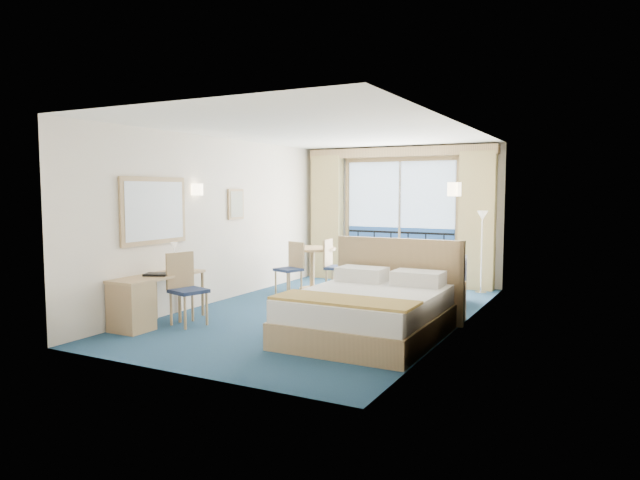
{
  "coord_description": "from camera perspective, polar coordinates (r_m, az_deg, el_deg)",
  "views": [
    {
      "loc": [
        3.83,
        -7.55,
        1.84
      ],
      "look_at": [
        -0.21,
        0.2,
        1.07
      ],
      "focal_mm": 32.0,
      "sensor_mm": 36.0,
      "label": 1
    }
  ],
  "objects": [
    {
      "name": "floor",
      "position": [
        8.66,
        0.65,
        -7.25
      ],
      "size": [
        6.5,
        6.5,
        0.0
      ],
      "primitive_type": "plane",
      "color": "navy",
      "rests_on": "ground"
    },
    {
      "name": "room_walls",
      "position": [
        8.47,
        0.66,
        4.59
      ],
      "size": [
        4.04,
        6.54,
        2.72
      ],
      "color": "silver",
      "rests_on": "ground"
    },
    {
      "name": "balcony_door",
      "position": [
        11.45,
        7.94,
        1.46
      ],
      "size": [
        2.36,
        0.03,
        2.52
      ],
      "color": "navy",
      "rests_on": "room_walls"
    },
    {
      "name": "curtain_left",
      "position": [
        11.92,
        0.7,
        2.29
      ],
      "size": [
        0.65,
        0.22,
        2.55
      ],
      "primitive_type": "cube",
      "color": "tan",
      "rests_on": "room_walls"
    },
    {
      "name": "curtain_right",
      "position": [
        10.88,
        15.44,
        1.85
      ],
      "size": [
        0.65,
        0.22,
        2.55
      ],
      "primitive_type": "cube",
      "color": "tan",
      "rests_on": "room_walls"
    },
    {
      "name": "pelmet",
      "position": [
        11.34,
        7.86,
        8.7
      ],
      "size": [
        3.8,
        0.25,
        0.18
      ],
      "primitive_type": "cube",
      "color": "tan",
      "rests_on": "room_walls"
    },
    {
      "name": "mirror",
      "position": [
        8.39,
        -16.25,
        2.83
      ],
      "size": [
        0.05,
        1.25,
        0.95
      ],
      "color": "tan",
      "rests_on": "room_walls"
    },
    {
      "name": "wall_print",
      "position": [
        9.89,
        -8.4,
        3.57
      ],
      "size": [
        0.04,
        0.42,
        0.52
      ],
      "color": "tan",
      "rests_on": "room_walls"
    },
    {
      "name": "sconce_left",
      "position": [
        9.03,
        -12.18,
        4.96
      ],
      "size": [
        0.18,
        0.18,
        0.18
      ],
      "primitive_type": "cylinder",
      "color": "beige",
      "rests_on": "room_walls"
    },
    {
      "name": "sconce_right",
      "position": [
        7.64,
        13.28,
        4.95
      ],
      "size": [
        0.18,
        0.18,
        0.18
      ],
      "primitive_type": "cylinder",
      "color": "beige",
      "rests_on": "room_walls"
    },
    {
      "name": "bed",
      "position": [
        7.23,
        5.05,
        -7.09
      ],
      "size": [
        1.86,
        2.21,
        1.17
      ],
      "color": "tan",
      "rests_on": "ground"
    },
    {
      "name": "nightstand",
      "position": [
        8.25,
        12.65,
        -6.02
      ],
      "size": [
        0.42,
        0.4,
        0.56
      ],
      "primitive_type": "cube",
      "color": "tan",
      "rests_on": "ground"
    },
    {
      "name": "phone",
      "position": [
        8.21,
        12.6,
        -3.83
      ],
      "size": [
        0.21,
        0.19,
        0.08
      ],
      "primitive_type": "cube",
      "rotation": [
        0.0,
        0.0,
        0.35
      ],
      "color": "silver",
      "rests_on": "nightstand"
    },
    {
      "name": "armchair",
      "position": [
        9.56,
        11.83,
        -3.8
      ],
      "size": [
        0.97,
        0.99,
        0.78
      ],
      "primitive_type": "imported",
      "rotation": [
        0.0,
        0.0,
        3.31
      ],
      "color": "#4E555F",
      "rests_on": "ground"
    },
    {
      "name": "floor_lamp",
      "position": [
        10.48,
        15.91,
        0.87
      ],
      "size": [
        0.2,
        0.2,
        1.48
      ],
      "color": "silver",
      "rests_on": "ground"
    },
    {
      "name": "desk",
      "position": [
        7.94,
        -17.79,
        -5.87
      ],
      "size": [
        0.5,
        1.44,
        0.68
      ],
      "color": "tan",
      "rests_on": "ground"
    },
    {
      "name": "desk_chair",
      "position": [
        8.03,
        -13.36,
        -4.32
      ],
      "size": [
        0.53,
        0.53,
        0.99
      ],
      "rotation": [
        0.0,
        0.0,
        1.29
      ],
      "color": "#212D4D",
      "rests_on": "ground"
    },
    {
      "name": "folder",
      "position": [
        8.11,
        -16.0,
        -3.32
      ],
      "size": [
        0.39,
        0.35,
        0.03
      ],
      "primitive_type": "cube",
      "rotation": [
        0.0,
        0.0,
        0.41
      ],
      "color": "black",
      "rests_on": "desk"
    },
    {
      "name": "desk_lamp",
      "position": [
        8.43,
        -14.37,
        -1.02
      ],
      "size": [
        0.11,
        0.11,
        0.4
      ],
      "color": "silver",
      "rests_on": "desk"
    },
    {
      "name": "round_table",
      "position": [
        10.54,
        -0.8,
        -1.79
      ],
      "size": [
        0.87,
        0.87,
        0.78
      ],
      "color": "tan",
      "rests_on": "ground"
    },
    {
      "name": "table_chair_a",
      "position": [
        10.19,
        1.38,
        -2.3
      ],
      "size": [
        0.47,
        0.46,
        0.96
      ],
      "rotation": [
        0.0,
        0.0,
        1.7
      ],
      "color": "#212D4D",
      "rests_on": "ground"
    },
    {
      "name": "table_chair_b",
      "position": [
        10.11,
        -2.83,
        -2.5
      ],
      "size": [
        0.5,
        0.51,
        0.92
      ],
      "rotation": [
        0.0,
        0.0,
        -0.32
      ],
      "color": "#212D4D",
      "rests_on": "ground"
    }
  ]
}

